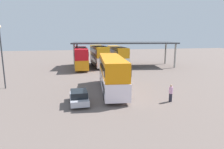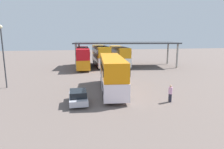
{
  "view_description": "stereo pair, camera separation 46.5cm",
  "coord_description": "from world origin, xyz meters",
  "px_view_note": "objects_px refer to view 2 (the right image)",
  "views": [
    {
      "loc": [
        -3.82,
        -19.08,
        6.62
      ],
      "look_at": [
        0.71,
        3.49,
        2.0
      ],
      "focal_mm": 31.9,
      "sensor_mm": 36.0,
      "label": 1
    },
    {
      "loc": [
        -3.36,
        -19.17,
        6.62
      ],
      "look_at": [
        0.71,
        3.49,
        2.0
      ],
      "focal_mm": 31.9,
      "sensor_mm": 36.0,
      "label": 2
    }
  ],
  "objects_px": {
    "parked_hatchback": "(78,97)",
    "double_decker_far_right": "(119,55)",
    "double_decker_mid_row": "(101,55)",
    "pedestrian_waiting": "(170,93)",
    "double_decker_main": "(112,73)",
    "lamppost_tall": "(3,49)",
    "double_decker_near_canopy": "(83,57)"
  },
  "relations": [
    {
      "from": "double_decker_mid_row",
      "to": "pedestrian_waiting",
      "type": "xyz_separation_m",
      "value": [
        3.93,
        -24.34,
        -1.46
      ]
    },
    {
      "from": "lamppost_tall",
      "to": "parked_hatchback",
      "type": "bearing_deg",
      "value": -40.51
    },
    {
      "from": "double_decker_main",
      "to": "lamppost_tall",
      "type": "relative_size",
      "value": 1.43
    },
    {
      "from": "double_decker_near_canopy",
      "to": "pedestrian_waiting",
      "type": "relative_size",
      "value": 6.43
    },
    {
      "from": "double_decker_main",
      "to": "parked_hatchback",
      "type": "relative_size",
      "value": 3.01
    },
    {
      "from": "parked_hatchback",
      "to": "double_decker_mid_row",
      "type": "height_order",
      "value": "double_decker_mid_row"
    },
    {
      "from": "parked_hatchback",
      "to": "lamppost_tall",
      "type": "bearing_deg",
      "value": 48.26
    },
    {
      "from": "double_decker_near_canopy",
      "to": "pedestrian_waiting",
      "type": "distance_m",
      "value": 24.05
    },
    {
      "from": "double_decker_main",
      "to": "parked_hatchback",
      "type": "xyz_separation_m",
      "value": [
        -4.04,
        -3.86,
        -1.56
      ]
    },
    {
      "from": "parked_hatchback",
      "to": "pedestrian_waiting",
      "type": "relative_size",
      "value": 2.1
    },
    {
      "from": "double_decker_far_right",
      "to": "lamppost_tall",
      "type": "bearing_deg",
      "value": 131.31
    },
    {
      "from": "double_decker_main",
      "to": "double_decker_mid_row",
      "type": "relative_size",
      "value": 1.06
    },
    {
      "from": "double_decker_main",
      "to": "parked_hatchback",
      "type": "height_order",
      "value": "double_decker_main"
    },
    {
      "from": "parked_hatchback",
      "to": "double_decker_near_canopy",
      "type": "relative_size",
      "value": 0.33
    },
    {
      "from": "lamppost_tall",
      "to": "double_decker_near_canopy",
      "type": "bearing_deg",
      "value": 54.17
    },
    {
      "from": "pedestrian_waiting",
      "to": "double_decker_near_canopy",
      "type": "bearing_deg",
      "value": -127.44
    },
    {
      "from": "lamppost_tall",
      "to": "pedestrian_waiting",
      "type": "xyz_separation_m",
      "value": [
        17.9,
        -8.72,
        -4.01
      ]
    },
    {
      "from": "double_decker_far_right",
      "to": "lamppost_tall",
      "type": "relative_size",
      "value": 1.47
    },
    {
      "from": "double_decker_far_right",
      "to": "pedestrian_waiting",
      "type": "relative_size",
      "value": 6.49
    },
    {
      "from": "double_decker_mid_row",
      "to": "double_decker_far_right",
      "type": "xyz_separation_m",
      "value": [
        4.06,
        0.38,
        -0.12
      ]
    },
    {
      "from": "double_decker_main",
      "to": "double_decker_near_canopy",
      "type": "distance_m",
      "value": 17.93
    },
    {
      "from": "parked_hatchback",
      "to": "double_decker_mid_row",
      "type": "relative_size",
      "value": 0.35
    },
    {
      "from": "double_decker_near_canopy",
      "to": "lamppost_tall",
      "type": "bearing_deg",
      "value": 145.51
    },
    {
      "from": "parked_hatchback",
      "to": "double_decker_mid_row",
      "type": "bearing_deg",
      "value": -13.64
    },
    {
      "from": "double_decker_main",
      "to": "double_decker_mid_row",
      "type": "xyz_separation_m",
      "value": [
        1.06,
        19.34,
        0.12
      ]
    },
    {
      "from": "pedestrian_waiting",
      "to": "parked_hatchback",
      "type": "bearing_deg",
      "value": -63.61
    },
    {
      "from": "double_decker_near_canopy",
      "to": "pedestrian_waiting",
      "type": "bearing_deg",
      "value": -159.72
    },
    {
      "from": "double_decker_main",
      "to": "lamppost_tall",
      "type": "bearing_deg",
      "value": 79.18
    },
    {
      "from": "double_decker_far_right",
      "to": "double_decker_near_canopy",
      "type": "bearing_deg",
      "value": 103.98
    },
    {
      "from": "pedestrian_waiting",
      "to": "double_decker_main",
      "type": "bearing_deg",
      "value": -101.43
    },
    {
      "from": "double_decker_main",
      "to": "parked_hatchback",
      "type": "bearing_deg",
      "value": 138.94
    },
    {
      "from": "parked_hatchback",
      "to": "double_decker_far_right",
      "type": "xyz_separation_m",
      "value": [
        9.16,
        23.58,
        1.56
      ]
    }
  ]
}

